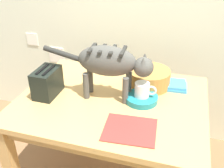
{
  "coord_description": "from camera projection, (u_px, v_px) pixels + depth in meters",
  "views": [
    {
      "loc": [
        0.3,
        -0.4,
        1.61
      ],
      "look_at": [
        -0.09,
        0.89,
        0.85
      ],
      "focal_mm": 41.62,
      "sensor_mm": 36.0,
      "label": 1
    }
  ],
  "objects": [
    {
      "name": "wicker_basket",
      "position": [
        149.0,
        78.0,
        1.7
      ],
      "size": [
        0.27,
        0.27,
        0.11
      ],
      "color": "#B17B3A",
      "rests_on": "dining_table"
    },
    {
      "name": "book_stack",
      "position": [
        173.0,
        85.0,
        1.7
      ],
      "size": [
        0.18,
        0.15,
        0.03
      ],
      "color": "#3B8FC7",
      "rests_on": "dining_table"
    },
    {
      "name": "saucer_bowl",
      "position": [
        141.0,
        99.0,
        1.55
      ],
      "size": [
        0.2,
        0.2,
        0.04
      ],
      "primitive_type": "cylinder",
      "color": "teal",
      "rests_on": "dining_table"
    },
    {
      "name": "magazine",
      "position": [
        130.0,
        130.0,
        1.33
      ],
      "size": [
        0.29,
        0.25,
        0.01
      ],
      "primitive_type": "cube",
      "rotation": [
        0.0,
        0.0,
        0.08
      ],
      "color": "red",
      "rests_on": "dining_table"
    },
    {
      "name": "dining_table",
      "position": [
        112.0,
        111.0,
        1.64
      ],
      "size": [
        1.13,
        0.89,
        0.75
      ],
      "color": "tan",
      "rests_on": "ground_plane"
    },
    {
      "name": "coffee_mug",
      "position": [
        143.0,
        90.0,
        1.52
      ],
      "size": [
        0.13,
        0.09,
        0.09
      ],
      "color": "silver",
      "rests_on": "saucer_bowl"
    },
    {
      "name": "toaster",
      "position": [
        47.0,
        82.0,
        1.59
      ],
      "size": [
        0.12,
        0.2,
        0.18
      ],
      "color": "black",
      "rests_on": "dining_table"
    },
    {
      "name": "cat",
      "position": [
        111.0,
        63.0,
        1.49
      ],
      "size": [
        0.66,
        0.16,
        0.33
      ],
      "rotation": [
        0.0,
        0.0,
        -1.52
      ],
      "color": "#4D4C46",
      "rests_on": "dining_table"
    }
  ]
}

